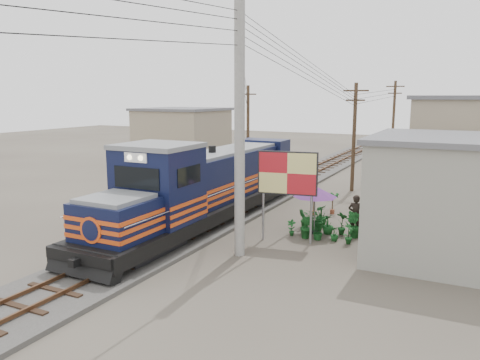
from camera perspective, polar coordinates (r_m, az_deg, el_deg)
The scene contains 16 objects.
ground at distance 20.80m, azimuth -8.14°, elevation -7.17°, with size 120.00×120.00×0.00m, color #473F35.
ballast at distance 29.27m, azimuth 3.03°, elevation -1.81°, with size 3.60×70.00×0.16m, color #595651.
track at distance 29.23m, azimuth 3.03°, elevation -1.46°, with size 1.15×70.00×0.12m.
locomotive at distance 22.70m, azimuth -4.14°, elevation -0.93°, with size 3.07×16.73×4.15m.
utility_pole_main at distance 17.67m, azimuth -0.05°, elevation 6.39°, with size 0.40×0.40×10.00m.
wooden_pole_mid at distance 31.14m, azimuth 13.73°, elevation 5.34°, with size 1.60×0.24×7.00m.
wooden_pole_far at distance 44.81m, azimuth 18.19°, elevation 6.86°, with size 1.60×0.24×7.50m.
wooden_pole_left at distance 38.07m, azimuth 0.98°, elevation 6.47°, with size 1.60×0.24×7.00m.
power_lines at distance 27.35m, azimuth 1.61°, elevation 13.13°, with size 9.65×19.00×3.30m.
shophouse_front at distance 19.64m, azimuth 26.32°, elevation -2.07°, with size 7.35×6.30×4.70m.
shophouse_back at distance 38.48m, azimuth 25.84°, elevation 3.14°, with size 6.30×6.30×4.20m.
shophouse_left at distance 38.88m, azimuth -7.00°, elevation 4.89°, with size 6.30×6.30×5.20m.
billboard at distance 19.67m, azimuth 5.81°, elevation 0.56°, with size 2.51×0.55×3.91m.
market_umbrella at distance 21.28m, azimuth 9.15°, elevation -1.42°, with size 2.63×2.63×2.20m.
vendor at distance 21.60m, azimuth 13.91°, elevation -4.16°, with size 0.67×0.44×1.85m, color black.
plant_nursery at distance 21.71m, azimuth 10.04°, elevation -5.16°, with size 3.22×3.16×1.11m.
Camera 1 is at (11.39, -16.26, 6.19)m, focal length 35.00 mm.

